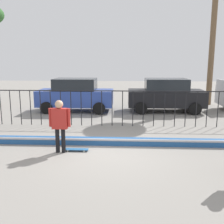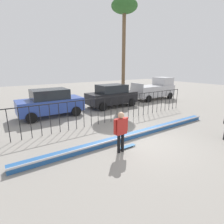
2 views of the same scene
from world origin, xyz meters
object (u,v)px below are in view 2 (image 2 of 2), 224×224
(skateboard, at_px, (127,146))
(pickup_truck, at_px, (155,89))
(palm_tree_tall, at_px, (124,12))
(skateboarder, at_px, (121,129))
(parked_car_black, at_px, (112,95))
(parked_car_blue, at_px, (50,103))

(skateboard, bearing_deg, pickup_truck, 52.93)
(skateboard, xyz_separation_m, palm_tree_tall, (7.14, 9.64, 8.47))
(skateboarder, relative_size, skateboard, 2.13)
(parked_car_black, xyz_separation_m, palm_tree_tall, (3.24, 2.62, 7.56))
(skateboarder, xyz_separation_m, parked_car_blue, (-0.84, 7.02, -0.05))
(pickup_truck, bearing_deg, skateboarder, -148.66)
(parked_car_blue, xyz_separation_m, pickup_truck, (11.06, 0.64, 0.06))
(palm_tree_tall, bearing_deg, parked_car_black, -141.01)
(pickup_truck, xyz_separation_m, palm_tree_tall, (-2.60, 2.12, 7.49))
(skateboard, height_order, palm_tree_tall, palm_tree_tall)
(skateboard, bearing_deg, skateboarder, -147.89)
(skateboarder, xyz_separation_m, palm_tree_tall, (7.62, 9.79, 7.51))
(skateboard, height_order, pickup_truck, pickup_truck)
(parked_car_blue, relative_size, palm_tree_tall, 0.44)
(parked_car_black, distance_m, palm_tree_tall, 8.63)
(skateboard, distance_m, palm_tree_tall, 14.69)
(skateboarder, distance_m, pickup_truck, 12.77)
(skateboarder, relative_size, parked_car_black, 0.40)
(parked_car_black, bearing_deg, palm_tree_tall, 34.93)
(parked_car_blue, relative_size, parked_car_black, 1.00)
(skateboarder, relative_size, pickup_truck, 0.36)
(skateboarder, bearing_deg, pickup_truck, 47.38)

